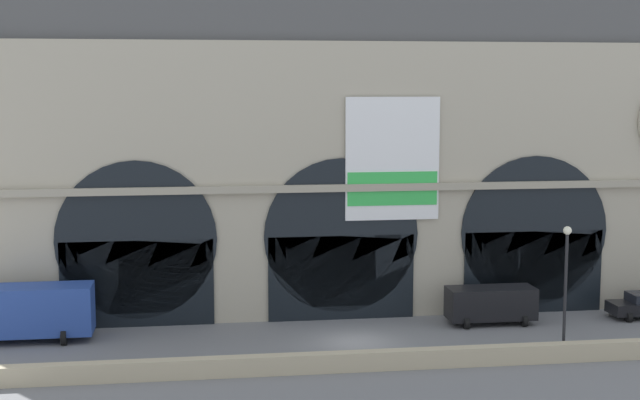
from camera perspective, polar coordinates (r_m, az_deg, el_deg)
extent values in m
plane|color=slate|center=(50.52, 2.28, -8.94)|extent=(200.00, 200.00, 0.00)
cube|color=#BCAD8C|center=(45.71, 3.41, -10.08)|extent=(90.00, 0.70, 0.96)
cube|color=#B2A891|center=(55.72, 1.03, 1.33)|extent=(50.79, 4.01, 16.67)
cube|color=#4C4C4C|center=(55.92, 1.01, 12.27)|extent=(50.79, 3.41, 4.61)
cube|color=black|center=(54.02, -11.45, -5.20)|extent=(8.87, 0.20, 5.14)
cylinder|color=black|center=(53.53, -11.52, -2.52)|extent=(9.34, 0.20, 9.34)
cube|color=black|center=(54.62, 1.36, -4.92)|extent=(8.87, 0.20, 5.14)
cylinder|color=black|center=(54.14, 1.37, -2.26)|extent=(9.34, 0.20, 9.34)
cube|color=black|center=(57.81, 13.30, -4.44)|extent=(8.87, 0.20, 5.14)
cylinder|color=black|center=(57.35, 13.38, -1.92)|extent=(9.34, 0.20, 9.34)
cube|color=white|center=(54.03, 4.61, 2.61)|extent=(5.71, 0.12, 7.37)
cube|color=green|center=(54.13, 4.60, 0.72)|extent=(5.48, 0.04, 2.02)
cube|color=#A49A85|center=(53.63, 1.39, 0.78)|extent=(50.79, 0.50, 0.44)
cube|color=#28479E|center=(52.53, -17.14, -6.64)|extent=(5.50, 2.30, 2.70)
cylinder|color=black|center=(51.69, -15.88, -8.36)|extent=(0.28, 0.84, 0.84)
cylinder|color=black|center=(53.67, -15.58, -7.77)|extent=(0.28, 0.84, 0.84)
cube|color=black|center=(54.80, 10.74, -6.40)|extent=(5.20, 2.00, 1.86)
cylinder|color=black|center=(53.66, 9.22, -7.69)|extent=(0.28, 0.68, 0.68)
cylinder|color=black|center=(55.32, 8.67, -7.22)|extent=(0.28, 0.68, 0.68)
cylinder|color=black|center=(54.79, 12.79, -7.46)|extent=(0.28, 0.68, 0.68)
cylinder|color=black|center=(56.42, 12.13, -7.01)|extent=(0.28, 0.68, 0.68)
cylinder|color=black|center=(57.50, 18.93, -7.02)|extent=(0.28, 0.60, 0.60)
cylinder|color=black|center=(58.90, 18.21, -6.65)|extent=(0.28, 0.60, 0.60)
cylinder|color=black|center=(48.74, 15.23, -5.86)|extent=(0.16, 0.16, 6.50)
sphere|color=#F2EDCC|center=(48.09, 15.36, -1.87)|extent=(0.44, 0.44, 0.44)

